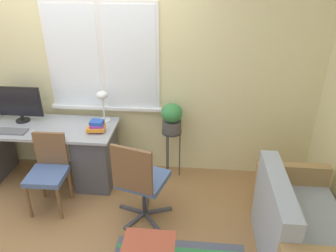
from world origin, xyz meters
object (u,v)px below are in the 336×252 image
mouse (33,132)px  office_chair_swivel (140,180)px  plant_stand (172,138)px  desk_lamp (103,98)px  keyboard (12,131)px  couch_loveseat (298,232)px  monitor (19,103)px  desk_chair_wooden (48,170)px  potted_plant (172,118)px  folding_stool (148,249)px  book_stack (96,126)px

mouse → office_chair_swivel: size_ratio=0.07×
plant_stand → desk_lamp: bearing=179.8°
keyboard → mouse: 0.25m
couch_loveseat → monitor: bearing=70.3°
desk_chair_wooden → plant_stand: (1.25, 0.66, 0.09)m
potted_plant → folding_stool: potted_plant is taller
book_stack → desk_chair_wooden: size_ratio=0.26×
desk_chair_wooden → folding_stool: 1.48m
potted_plant → couch_loveseat: bearing=-43.6°
monitor → office_chair_swivel: 1.73m
plant_stand → potted_plant: potted_plant is taller
folding_stool → book_stack: bearing=120.8°
desk_chair_wooden → office_chair_swivel: size_ratio=0.87×
desk_chair_wooden → plant_stand: desk_chair_wooden is taller
plant_stand → desk_chair_wooden: bearing=-152.2°
folding_stool → keyboard: bearing=145.4°
office_chair_swivel → couch_loveseat: office_chair_swivel is taller
mouse → plant_stand: 1.56m
desk_lamp → plant_stand: (0.80, -0.00, -0.47)m
monitor → desk_chair_wooden: 0.92m
book_stack → potted_plant: 0.86m
book_stack → folding_stool: 1.53m
office_chair_swivel → folding_stool: size_ratio=2.24×
folding_stool → mouse: bearing=141.2°
desk_lamp → potted_plant: bearing=-0.2°
potted_plant → office_chair_swivel: bearing=-106.9°
desk_chair_wooden → couch_loveseat: 2.52m
desk_chair_wooden → office_chair_swivel: office_chair_swivel is taller
office_chair_swivel → potted_plant: (0.25, 0.81, 0.30)m
keyboard → office_chair_swivel: size_ratio=0.35×
mouse → potted_plant: potted_plant is taller
mouse → desk_lamp: (0.70, 0.38, 0.27)m
office_chair_swivel → plant_stand: office_chair_swivel is taller
plant_stand → keyboard: bearing=-168.1°
office_chair_swivel → desk_chair_wooden: bearing=8.0°
keyboard → desk_chair_wooden: (0.50, -0.29, -0.28)m
mouse → folding_stool: 1.89m
mouse → desk_chair_wooden: (0.25, -0.29, -0.29)m
desk_lamp → desk_chair_wooden: (-0.46, -0.66, -0.56)m
monitor → keyboard: bearing=-88.1°
desk_lamp → plant_stand: bearing=-0.2°
mouse → office_chair_swivel: 1.35m
monitor → couch_loveseat: bearing=-19.7°
desk_lamp → potted_plant: size_ratio=1.09×
mouse → desk_chair_wooden: bearing=-49.0°
keyboard → desk_chair_wooden: desk_chair_wooden is taller
desk_lamp → potted_plant: 0.82m
potted_plant → book_stack: bearing=-162.0°
mouse → plant_stand: mouse is taller
plant_stand → folding_stool: size_ratio=1.48×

